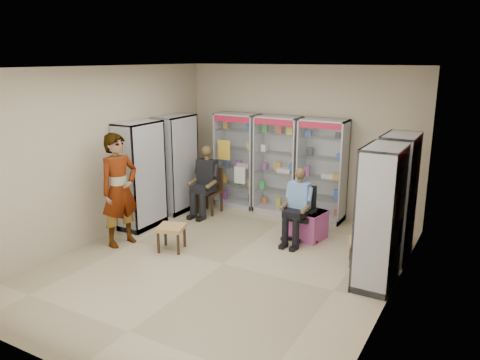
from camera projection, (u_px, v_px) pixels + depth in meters
The scene contains 18 objects.
floor at pixel (223, 264), 7.33m from camera, with size 6.00×6.00×0.00m, color tan.
room_shell at pixel (222, 140), 6.83m from camera, with size 5.02×6.02×3.01m.
cabinet_back_left at pixel (237, 160), 10.00m from camera, with size 0.90×0.50×2.00m, color #B6B9BE.
cabinet_back_mid at pixel (278, 165), 9.55m from camera, with size 0.90×0.50×2.00m, color #9EA1A5.
cabinet_back_right at pixel (322, 171), 9.09m from camera, with size 0.90×0.50×2.00m, color #ACADB3.
cabinet_right_far at pixel (396, 197), 7.37m from camera, with size 0.50×0.90×2.00m, color #AAACB2.
cabinet_right_near at pixel (380, 217), 6.44m from camera, with size 0.50×0.90×2.00m, color #B9BBC1.
cabinet_left_far at pixel (176, 164), 9.65m from camera, with size 0.50×0.90×2.00m, color silver.
cabinet_left_near at pixel (140, 175), 8.72m from camera, with size 0.50×0.90×2.00m, color #B4B6BB.
wooden_chair at pixel (209, 191), 9.63m from camera, with size 0.42×0.42×0.94m, color #311E13.
seated_customer at pixel (208, 182), 9.54m from camera, with size 0.44×0.60×1.34m, color black, non-canonical shape.
office_chair at pixel (300, 214), 8.14m from camera, with size 0.54×0.54×0.98m, color black.
seated_shopkeeper at pixel (300, 208), 8.07m from camera, with size 0.41×0.57×1.25m, color #6181C0, non-canonical shape.
pink_trunk at pixel (308, 225), 8.30m from camera, with size 0.54×0.52×0.52m, color #A0407F.
tea_glass at pixel (310, 207), 8.26m from camera, with size 0.07×0.07×0.10m, color #631E08.
woven_stool_a at pixel (362, 253), 7.23m from camera, with size 0.41×0.41×0.41m, color #A17544.
woven_stool_b at pixel (172, 238), 7.81m from camera, with size 0.43×0.43×0.43m, color olive.
standing_man at pixel (119, 190), 7.88m from camera, with size 0.71×0.46×1.94m, color #9A9A9C.
Camera 1 is at (3.54, -5.76, 3.14)m, focal length 35.00 mm.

